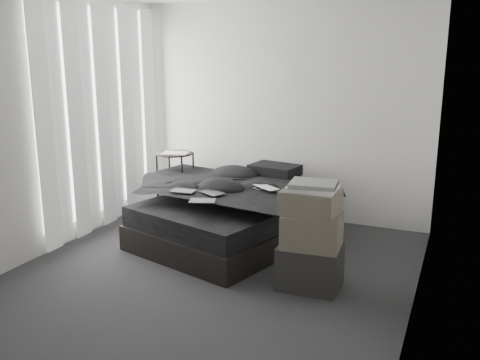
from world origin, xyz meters
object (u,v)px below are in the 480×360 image
at_px(box_lower, 310,267).
at_px(laptop, 263,182).
at_px(bed, 233,229).
at_px(side_stand, 176,185).

bearing_deg(box_lower, laptop, 134.26).
distance_m(bed, box_lower, 1.37).
bearing_deg(side_stand, box_lower, -32.06).
bearing_deg(laptop, bed, -154.50).
height_order(laptop, box_lower, laptop).
height_order(side_stand, box_lower, side_stand).
relative_size(bed, laptop, 6.24).
height_order(bed, box_lower, box_lower).
bearing_deg(side_stand, laptop, -22.19).
relative_size(side_stand, box_lower, 1.53).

